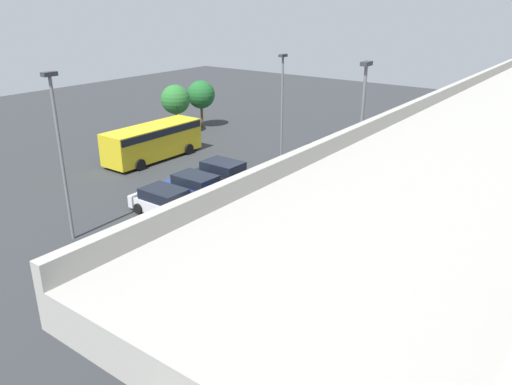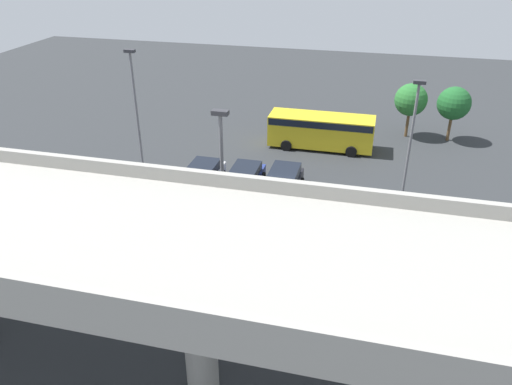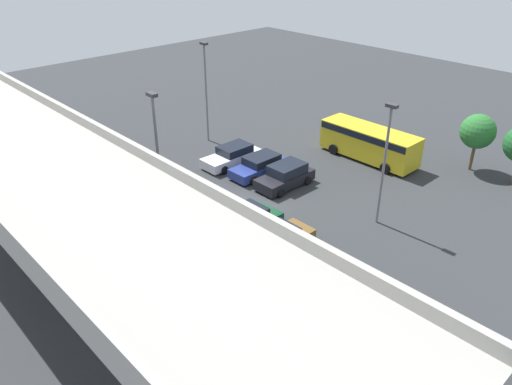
# 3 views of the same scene
# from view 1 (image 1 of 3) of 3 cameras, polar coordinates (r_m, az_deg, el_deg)

# --- Properties ---
(ground_plane) EXTENTS (92.69, 92.69, 0.00)m
(ground_plane) POSITION_cam_1_polar(r_m,az_deg,el_deg) (31.60, 0.18, -0.20)
(ground_plane) COLOR #2D3033
(highway_overpass) EXTENTS (40.80, 7.61, 7.24)m
(highway_overpass) POSITION_cam_1_polar(r_m,az_deg,el_deg) (24.66, 26.31, 5.64)
(highway_overpass) COLOR #9E9B93
(highway_overpass) RESTS_ON ground_plane
(parked_car_0) EXTENTS (2.14, 4.77, 1.53)m
(parked_car_0) POSITION_cam_1_polar(r_m,az_deg,el_deg) (33.81, 11.00, 2.20)
(parked_car_0) COLOR brown
(parked_car_0) RESTS_ON ground_plane
(parked_car_1) EXTENTS (2.24, 4.79, 1.62)m
(parked_car_1) POSITION_cam_1_polar(r_m,az_deg,el_deg) (31.49, 8.54, 0.96)
(parked_car_1) COLOR #0C381E
(parked_car_1) RESTS_ON ground_plane
(parked_car_2) EXTENTS (2.21, 4.50, 1.66)m
(parked_car_2) POSITION_cam_1_polar(r_m,az_deg,el_deg) (32.78, -3.56, 2.02)
(parked_car_2) COLOR black
(parked_car_2) RESTS_ON ground_plane
(parked_car_3) EXTENTS (2.13, 4.72, 1.48)m
(parked_car_3) POSITION_cam_1_polar(r_m,az_deg,el_deg) (30.93, -6.65, 0.58)
(parked_car_3) COLOR navy
(parked_car_3) RESTS_ON ground_plane
(parked_car_4) EXTENTS (2.18, 4.88, 1.49)m
(parked_car_4) POSITION_cam_1_polar(r_m,az_deg,el_deg) (28.89, -10.06, -1.17)
(parked_car_4) COLOR silver
(parked_car_4) RESTS_ON ground_plane
(shuttle_bus) EXTENTS (8.07, 2.82, 2.60)m
(shuttle_bus) POSITION_cam_1_polar(r_m,az_deg,el_deg) (39.03, -11.69, 5.96)
(shuttle_bus) COLOR gold
(shuttle_bus) RESTS_ON ground_plane
(lamp_post_near_aisle) EXTENTS (0.70, 0.35, 7.83)m
(lamp_post_near_aisle) POSITION_cam_1_polar(r_m,az_deg,el_deg) (37.95, 3.01, 10.66)
(lamp_post_near_aisle) COLOR slate
(lamp_post_near_aisle) RESTS_ON ground_plane
(lamp_post_mid_lot) EXTENTS (0.70, 0.35, 8.79)m
(lamp_post_mid_lot) POSITION_cam_1_polar(r_m,az_deg,el_deg) (25.68, 11.88, 6.22)
(lamp_post_mid_lot) COLOR slate
(lamp_post_mid_lot) RESTS_ON ground_plane
(lamp_post_by_overpass) EXTENTS (0.70, 0.35, 8.46)m
(lamp_post_by_overpass) POSITION_cam_1_polar(r_m,az_deg,el_deg) (25.89, -21.50, 4.91)
(lamp_post_by_overpass) COLOR slate
(lamp_post_by_overpass) RESTS_ON ground_plane
(tree_front_left) EXTENTS (2.62, 2.62, 4.43)m
(tree_front_left) POSITION_cam_1_polar(r_m,az_deg,el_deg) (48.29, -6.30, 11.06)
(tree_front_left) COLOR brown
(tree_front_left) RESTS_ON ground_plane
(tree_front_far_right) EXTENTS (2.61, 2.61, 4.45)m
(tree_front_far_right) POSITION_cam_1_polar(r_m,az_deg,el_deg) (46.02, -9.19, 10.44)
(tree_front_far_right) COLOR brown
(tree_front_far_right) RESTS_ON ground_plane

